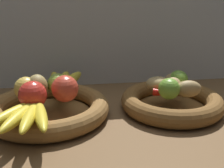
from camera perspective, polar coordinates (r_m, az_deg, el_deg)
The scene contains 18 objects.
ground_plane at distance 86.81cm, azimuth 0.64°, elevation -6.77°, with size 140.00×90.00×3.00cm, color brown.
back_wall at distance 108.57cm, azimuth -1.77°, elevation 14.22°, with size 140.00×3.00×55.00cm.
fruit_bowl_left at distance 84.31cm, azimuth -12.81°, elevation -5.03°, with size 35.69×35.69×5.47cm.
fruit_bowl_right at distance 89.07cm, azimuth 12.09°, elevation -3.68°, with size 31.56×31.56×5.47cm.
apple_red_front at distance 77.23cm, azimuth -15.84°, elevation -2.16°, with size 7.54×7.54×7.54cm, color red.
apple_green_back at distance 85.77cm, azimuth -10.91°, elevation -0.05°, with size 6.58×6.58×6.58cm, color #8CAD3D.
apple_golden_left at distance 83.99cm, azimuth -17.07°, elevation -0.88°, with size 6.78×6.78×6.78cm, color gold.
apple_red_right at distance 79.97cm, azimuth -9.54°, elevation -0.94°, with size 7.64×7.64×7.64cm, color #CC422D.
pear_brown at distance 83.88cm, azimuth -14.95°, elevation -0.53°, with size 6.31×5.98×7.27cm, color olive.
banana_bunch_front at distance 71.42cm, azimuth -17.04°, elevation -5.95°, with size 16.42×19.67×3.02cm.
banana_bunch_back at distance 94.27cm, azimuth -9.94°, elevation 0.65°, with size 12.76×20.50×3.29cm.
potato_oblong at distance 88.72cm, azimuth 9.35°, elevation 0.01°, with size 7.62×5.87×4.65cm, color tan.
potato_back at distance 92.07cm, azimuth 12.58°, elevation 0.62°, with size 6.47×4.69×5.06cm, color #A38451.
potato_small at distance 85.47cm, azimuth 15.23°, elevation -0.97°, with size 7.92×4.42×5.11cm, color #A38451.
potato_large at distance 87.22cm, azimuth 12.32°, elevation -0.39°, with size 6.68×5.17×4.97cm, color #A38451.
lime_near at distance 82.45cm, azimuth 11.53°, elevation -0.97°, with size 6.26×6.26×6.26cm, color #6B9E33.
lime_far at distance 91.81cm, azimuth 13.35°, elevation 0.85°, with size 6.10×6.10×6.10cm, color #6B9E33.
chili_pepper at distance 84.71cm, azimuth 11.78°, elevation -1.90°, with size 2.25×2.25×10.14cm, color red.
Camera 1 is at (-12.00, -77.61, 35.50)cm, focal length 44.93 mm.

